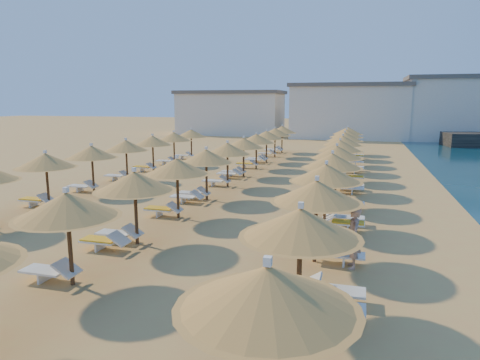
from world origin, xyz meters
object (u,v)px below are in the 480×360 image
(parasol_row_west, at_px, (218,153))
(beachgoer_b, at_px, (324,188))
(parasol_row_east, at_px, (335,157))
(beachgoer_c, at_px, (325,170))
(beachgoer_a, at_px, (353,238))

(parasol_row_west, height_order, beachgoer_b, parasol_row_west)
(parasol_row_east, relative_size, beachgoer_b, 25.64)
(beachgoer_c, bearing_deg, beachgoer_a, -43.21)
(parasol_row_east, bearing_deg, beachgoer_a, -82.78)
(parasol_row_east, xyz_separation_m, beachgoer_c, (-0.72, 3.69, -1.26))
(beachgoer_a, bearing_deg, beachgoer_b, -176.83)
(beachgoer_a, bearing_deg, beachgoer_c, -179.68)
(parasol_row_west, distance_m, beachgoer_b, 6.10)
(parasol_row_west, bearing_deg, beachgoer_c, 33.93)
(parasol_row_east, height_order, parasol_row_west, same)
(parasol_row_east, distance_m, beachgoer_b, 1.90)
(beachgoer_a, bearing_deg, parasol_row_west, -148.95)
(parasol_row_east, bearing_deg, parasol_row_west, 180.00)
(parasol_row_east, height_order, beachgoer_a, parasol_row_east)
(parasol_row_east, height_order, beachgoer_c, parasol_row_east)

